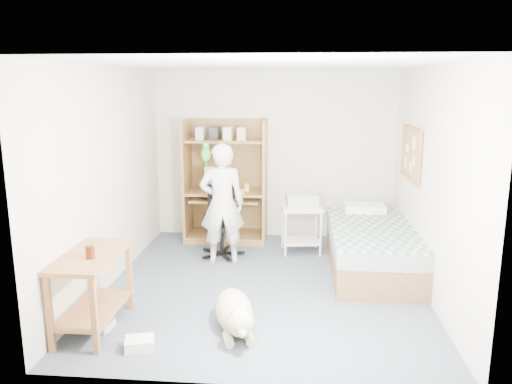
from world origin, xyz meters
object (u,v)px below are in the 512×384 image
(side_desk, at_px, (92,280))
(office_chair, at_px, (222,231))
(dog, at_px, (235,312))
(computer_hutch, at_px, (226,186))
(printer_cart, at_px, (301,222))
(bed, at_px, (371,248))
(person, at_px, (222,204))

(side_desk, bearing_deg, office_chair, 68.27)
(side_desk, xyz_separation_m, dog, (1.34, 0.09, -0.31))
(office_chair, bearing_deg, dog, -86.53)
(computer_hutch, distance_m, side_desk, 3.08)
(side_desk, relative_size, printer_cart, 1.53)
(office_chair, height_order, dog, office_chair)
(side_desk, bearing_deg, bed, 32.50)
(bed, distance_m, person, 1.97)
(side_desk, xyz_separation_m, printer_cart, (1.97, 2.42, -0.06))
(office_chair, relative_size, printer_cart, 1.45)
(dog, bearing_deg, computer_hutch, 84.52)
(computer_hutch, distance_m, dog, 2.96)
(office_chair, xyz_separation_m, person, (0.06, -0.30, 0.45))
(computer_hutch, distance_m, person, 1.02)
(side_desk, relative_size, office_chair, 1.05)
(side_desk, bearing_deg, printer_cart, 50.80)
(bed, xyz_separation_m, office_chair, (-1.96, 0.41, 0.05))
(printer_cart, bearing_deg, bed, -42.44)
(side_desk, height_order, person, person)
(bed, relative_size, printer_cart, 3.09)
(printer_cart, bearing_deg, computer_hutch, 147.06)
(bed, relative_size, person, 1.28)
(office_chair, distance_m, person, 0.54)
(office_chair, xyz_separation_m, printer_cart, (1.09, 0.19, 0.09))
(bed, height_order, dog, bed)
(computer_hutch, height_order, dog, computer_hutch)
(computer_hutch, bearing_deg, printer_cart, -24.89)
(bed, distance_m, printer_cart, 1.07)
(person, distance_m, printer_cart, 1.19)
(computer_hutch, relative_size, bed, 0.89)
(computer_hutch, bearing_deg, dog, -80.23)
(side_desk, relative_size, dog, 0.92)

